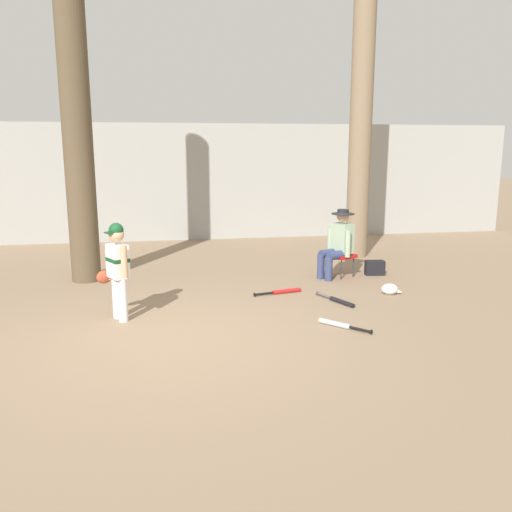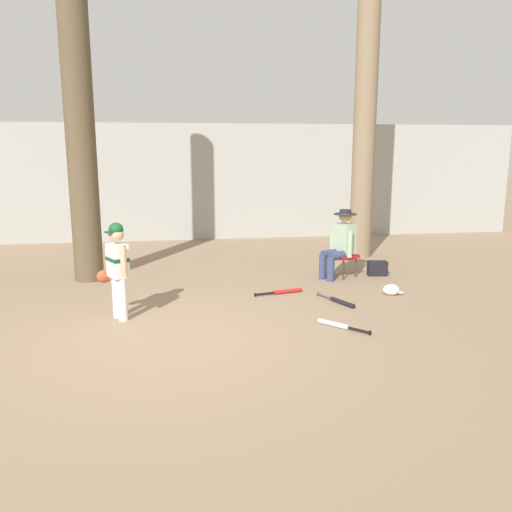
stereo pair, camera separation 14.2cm
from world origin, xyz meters
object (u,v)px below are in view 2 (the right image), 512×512
Objects in this scene: young_ballplayer at (117,265)px; tree_behind_spectator at (364,132)px; seated_spectator at (340,242)px; bat_red_barrel at (284,292)px; batting_helmet_white at (391,290)px; folding_stool at (344,257)px; bat_aluminum_silver at (337,325)px; handbag_beside_stool at (377,268)px; tree_near_player at (80,127)px; bat_black_composite at (339,301)px.

tree_behind_spectator is at bearing 37.23° from young_ballplayer.
seated_spectator is at bearing -119.73° from tree_behind_spectator.
seated_spectator reaches higher than bat_red_barrel.
young_ballplayer is at bearing -172.15° from batting_helmet_white.
folding_stool is 1.32m from batting_helmet_white.
batting_helmet_white is (1.64, -0.31, 0.04)m from bat_red_barrel.
folding_stool reaches higher than bat_red_barrel.
bat_red_barrel is at bearing 101.72° from bat_aluminum_silver.
seated_spectator is 0.89m from handbag_beside_stool.
tree_behind_spectator is at bearing 50.37° from bat_red_barrel.
bat_aluminum_silver is 1.94× the size of batting_helmet_white.
tree_near_player is 5.08m from bat_black_composite.
bat_red_barrel is at bearing -154.02° from handbag_beside_stool.
tree_near_player is at bearing 107.56° from young_ballplayer.
seated_spectator is at bearing 71.90° from bat_aluminum_silver.
tree_behind_spectator is 6.09m from young_ballplayer.
tree_near_player is 19.74× the size of batting_helmet_white.
young_ballplayer is (-4.63, -3.51, -1.83)m from tree_behind_spectator.
bat_black_composite is at bearing -114.33° from tree_behind_spectator.
bat_black_composite is at bearing -160.23° from batting_helmet_white.
seated_spectator reaches higher than batting_helmet_white.
seated_spectator is at bearing 111.44° from batting_helmet_white.
folding_stool is at bearing 25.82° from young_ballplayer.
handbag_beside_stool is at bearing 25.98° from bat_red_barrel.
handbag_beside_stool is at bearing 22.55° from young_ballplayer.
folding_stool is at bearing -6.46° from tree_near_player.
bat_aluminum_silver is 0.77× the size of bat_black_composite.
tree_near_player reaches higher than handbag_beside_stool.
batting_helmet_white is at bearing -10.75° from bat_red_barrel.
bat_aluminum_silver is at bearing -41.34° from tree_near_player.
bat_black_composite is (-0.48, -1.53, -0.61)m from seated_spectator.
bat_aluminum_silver is (2.79, -0.79, -0.71)m from young_ballplayer.
tree_behind_spectator is 4.27m from bat_red_barrel.
folding_stool is 0.29m from seated_spectator.
young_ballplayer is 1.71× the size of bat_black_composite.
young_ballplayer is 2.21× the size of bat_aluminum_silver.
tree_behind_spectator is at bearing 79.62° from batting_helmet_white.
folding_stool is at bearing -179.15° from handbag_beside_stool.
seated_spectator is (-0.09, -0.04, 0.28)m from folding_stool.
seated_spectator is at bearing 25.82° from young_ballplayer.
bat_aluminum_silver is at bearing -109.02° from bat_black_composite.
bat_black_composite is (3.86, -2.07, -2.56)m from tree_near_player.
young_ballplayer reaches higher than bat_red_barrel.
bat_red_barrel is at bearing -143.39° from seated_spectator.
folding_stool is (3.71, 1.79, -0.38)m from young_ballplayer.
handbag_beside_stool reaches higher than bat_black_composite.
handbag_beside_stool reaches higher than bat_aluminum_silver.
bat_aluminum_silver and bat_red_barrel have the same top height.
young_ballplayer is 1.09× the size of seated_spectator.
young_ballplayer is 1.64× the size of bat_red_barrel.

